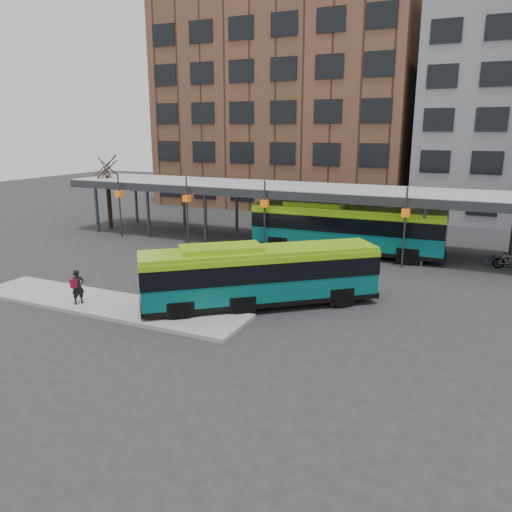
{
  "coord_description": "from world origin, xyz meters",
  "views": [
    {
      "loc": [
        10.05,
        -20.14,
        8.03
      ],
      "look_at": [
        -0.15,
        2.12,
        1.8
      ],
      "focal_mm": 35.0,
      "sensor_mm": 36.0,
      "label": 1
    }
  ],
  "objects_px": {
    "tree": "(109,199)",
    "bus_rear": "(345,228)",
    "bus_front": "(259,274)",
    "pedestrian": "(78,287)"
  },
  "relations": [
    {
      "from": "tree",
      "to": "bus_rear",
      "type": "xyz_separation_m",
      "value": [
        20.01,
        -0.51,
        -0.66
      ]
    },
    {
      "from": "bus_front",
      "to": "tree",
      "type": "bearing_deg",
      "value": 108.51
    },
    {
      "from": "bus_front",
      "to": "bus_rear",
      "type": "xyz_separation_m",
      "value": [
        0.99,
        11.55,
        0.21
      ]
    },
    {
      "from": "bus_rear",
      "to": "pedestrian",
      "type": "relative_size",
      "value": 7.73
    },
    {
      "from": "pedestrian",
      "to": "tree",
      "type": "bearing_deg",
      "value": 62.43
    },
    {
      "from": "tree",
      "to": "bus_rear",
      "type": "distance_m",
      "value": 20.03
    },
    {
      "from": "bus_front",
      "to": "bus_rear",
      "type": "height_order",
      "value": "bus_rear"
    },
    {
      "from": "bus_front",
      "to": "bus_rear",
      "type": "distance_m",
      "value": 11.6
    },
    {
      "from": "tree",
      "to": "bus_front",
      "type": "xyz_separation_m",
      "value": [
        19.02,
        -12.06,
        -0.87
      ]
    },
    {
      "from": "bus_front",
      "to": "pedestrian",
      "type": "relative_size",
      "value": 6.17
    }
  ]
}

